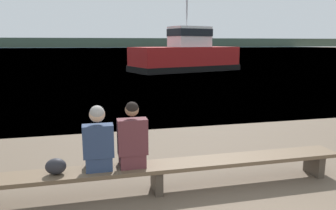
% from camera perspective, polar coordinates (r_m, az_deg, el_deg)
% --- Properties ---
extents(water_surface, '(240.00, 240.00, 0.00)m').
position_cam_1_polar(water_surface, '(128.45, -13.07, 9.49)').
color(water_surface, '#5684A3').
rests_on(water_surface, ground).
extents(far_shoreline, '(600.00, 12.00, 4.77)m').
position_cam_1_polar(far_shoreline, '(183.60, -13.39, 10.53)').
color(far_shoreline, '#384233').
rests_on(far_shoreline, ground).
extents(bench_main, '(6.30, 0.50, 0.44)m').
position_cam_1_polar(bench_main, '(5.20, -1.99, -11.20)').
color(bench_main, brown).
rests_on(bench_main, ground).
extents(person_left, '(0.44, 0.41, 0.99)m').
position_cam_1_polar(person_left, '(4.95, -12.06, -6.32)').
color(person_left, navy).
rests_on(person_left, bench_main).
extents(person_right, '(0.44, 0.40, 1.02)m').
position_cam_1_polar(person_right, '(4.98, -6.24, -6.03)').
color(person_right, '#56282D').
rests_on(person_right, bench_main).
extents(shopping_bag, '(0.29, 0.20, 0.24)m').
position_cam_1_polar(shopping_bag, '(5.05, -18.96, -10.07)').
color(shopping_bag, '#232328').
rests_on(shopping_bag, bench_main).
extents(tugboat_red, '(9.75, 6.17, 6.64)m').
position_cam_1_polar(tugboat_red, '(27.53, 3.11, 8.41)').
color(tugboat_red, '#A81919').
rests_on(tugboat_red, water_surface).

